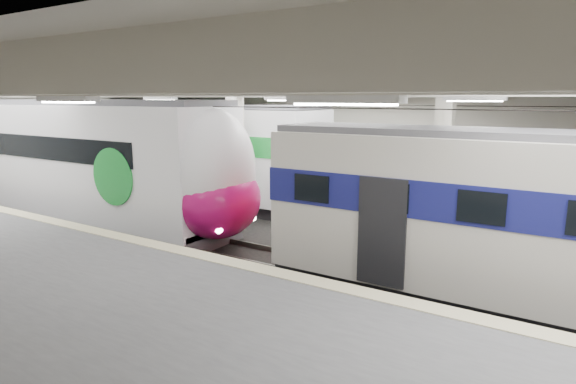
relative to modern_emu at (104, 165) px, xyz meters
The scene contains 4 objects.
station_hall 7.37m from the modern_emu, 13.73° to the right, with size 36.00×24.00×5.75m.
modern_emu is the anchor object (origin of this frame).
older_rer 15.09m from the modern_emu, ahead, with size 12.84×2.84×4.26m.
far_train 5.57m from the modern_emu, 99.22° to the left, with size 14.78×3.45×4.66m.
Camera 1 is at (8.80, -11.79, 4.97)m, focal length 30.00 mm.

